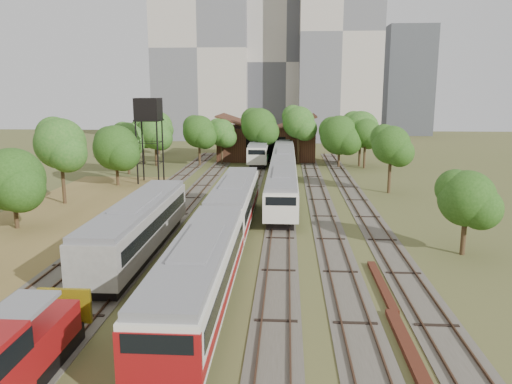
# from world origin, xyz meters

# --- Properties ---
(ground) EXTENTS (240.00, 240.00, 0.00)m
(ground) POSITION_xyz_m (0.00, 0.00, 0.00)
(ground) COLOR #475123
(ground) RESTS_ON ground
(dry_grass_patch) EXTENTS (14.00, 60.00, 0.04)m
(dry_grass_patch) POSITION_xyz_m (-18.00, 8.00, 0.02)
(dry_grass_patch) COLOR brown
(dry_grass_patch) RESTS_ON ground
(tracks) EXTENTS (24.60, 80.00, 0.19)m
(tracks) POSITION_xyz_m (-0.67, 25.00, 0.04)
(tracks) COLOR #4C473D
(tracks) RESTS_ON ground
(railcar_red_set) EXTENTS (3.13, 34.58, 3.88)m
(railcar_red_set) POSITION_xyz_m (-2.00, 5.41, 2.05)
(railcar_red_set) COLOR black
(railcar_red_set) RESTS_ON ground
(railcar_green_set) EXTENTS (3.01, 52.08, 3.72)m
(railcar_green_set) POSITION_xyz_m (2.00, 37.94, 1.97)
(railcar_green_set) COLOR black
(railcar_green_set) RESTS_ON ground
(railcar_rear) EXTENTS (2.97, 16.08, 3.68)m
(railcar_rear) POSITION_xyz_m (-2.00, 52.82, 1.94)
(railcar_rear) COLOR black
(railcar_rear) RESTS_ON ground
(shunter_locomotive) EXTENTS (2.59, 8.10, 3.39)m
(shunter_locomotive) POSITION_xyz_m (-8.00, -10.85, 1.61)
(shunter_locomotive) COLOR black
(shunter_locomotive) RESTS_ON ground
(old_grey_coach) EXTENTS (3.10, 18.00, 3.84)m
(old_grey_coach) POSITION_xyz_m (-8.00, 6.01, 2.10)
(old_grey_coach) COLOR black
(old_grey_coach) RESTS_ON ground
(water_tower) EXTENTS (3.07, 3.07, 10.64)m
(water_tower) POSITION_xyz_m (-14.83, 34.17, 8.97)
(water_tower) COLOR black
(water_tower) RESTS_ON ground
(rail_pile_near) EXTENTS (0.59, 8.92, 0.30)m
(rail_pile_near) POSITION_xyz_m (8.00, -7.27, 0.15)
(rail_pile_near) COLOR #4F2316
(rail_pile_near) RESTS_ON ground
(rail_pile_far) EXTENTS (0.48, 7.75, 0.25)m
(rail_pile_far) POSITION_xyz_m (8.20, 0.94, 0.13)
(rail_pile_far) COLOR #4F2316
(rail_pile_far) RESTS_ON ground
(maintenance_shed) EXTENTS (16.45, 11.55, 7.58)m
(maintenance_shed) POSITION_xyz_m (-1.00, 57.98, 2.91)
(maintenance_shed) COLOR #3C2115
(maintenance_shed) RESTS_ON ground
(tree_band_left) EXTENTS (8.10, 75.16, 8.84)m
(tree_band_left) POSITION_xyz_m (-19.83, 28.87, 5.11)
(tree_band_left) COLOR #382616
(tree_band_left) RESTS_ON ground
(tree_band_far) EXTENTS (36.85, 8.47, 9.15)m
(tree_band_far) POSITION_xyz_m (0.54, 49.92, 5.53)
(tree_band_far) COLOR #382616
(tree_band_far) RESTS_ON ground
(tree_band_right) EXTENTS (5.07, 44.66, 7.69)m
(tree_band_right) POSITION_xyz_m (14.42, 29.20, 5.06)
(tree_band_right) COLOR #382616
(tree_band_right) RESTS_ON ground
(tower_left) EXTENTS (22.00, 16.00, 42.00)m
(tower_left) POSITION_xyz_m (-18.00, 95.00, 21.00)
(tower_left) COLOR beige
(tower_left) RESTS_ON ground
(tower_centre) EXTENTS (20.00, 18.00, 36.00)m
(tower_centre) POSITION_xyz_m (2.00, 100.00, 18.00)
(tower_centre) COLOR #B4ACA3
(tower_centre) RESTS_ON ground
(tower_right) EXTENTS (18.00, 16.00, 48.00)m
(tower_right) POSITION_xyz_m (14.00, 92.00, 24.00)
(tower_right) COLOR beige
(tower_right) RESTS_ON ground
(tower_far_right) EXTENTS (12.00, 12.00, 28.00)m
(tower_far_right) POSITION_xyz_m (34.00, 110.00, 14.00)
(tower_far_right) COLOR #42464A
(tower_far_right) RESTS_ON ground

